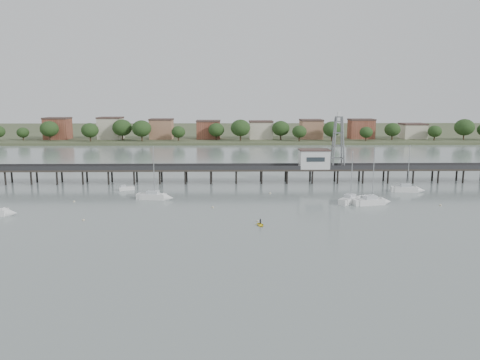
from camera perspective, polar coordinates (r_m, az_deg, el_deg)
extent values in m
plane|color=slate|center=(71.62, -2.76, -9.14)|extent=(500.00, 500.00, 0.00)
cube|color=#2D2823|center=(129.13, -2.01, 1.30)|extent=(150.00, 5.00, 0.50)
cube|color=#333335|center=(126.63, -2.03, 1.49)|extent=(150.00, 0.12, 1.10)
cube|color=#333335|center=(131.38, -2.00, 1.80)|extent=(150.00, 0.12, 1.10)
cylinder|color=black|center=(127.57, -2.02, 0.30)|extent=(0.50, 0.50, 4.40)
cylinder|color=black|center=(131.31, -1.99, 0.58)|extent=(0.50, 0.50, 4.40)
cube|color=silver|center=(130.73, 9.01, 2.50)|extent=(8.00, 5.00, 5.00)
cube|color=#4C3833|center=(130.41, 9.05, 3.66)|extent=(8.40, 5.40, 0.30)
cube|color=slate|center=(131.02, 11.98, 7.54)|extent=(1.80, 1.80, 0.30)
cube|color=silver|center=(130.99, 11.99, 7.87)|extent=(0.90, 0.90, 1.20)
cube|color=white|center=(107.55, 15.59, -2.66)|extent=(6.42, 3.52, 1.65)
cone|color=white|center=(109.37, 17.35, -2.54)|extent=(2.95, 2.82, 2.36)
cube|color=silver|center=(107.30, 15.62, -2.05)|extent=(3.02, 2.39, 0.75)
cylinder|color=#A5A8AA|center=(106.54, 15.96, 0.77)|extent=(0.18, 0.18, 11.39)
cylinder|color=#A5A8AA|center=(106.72, 15.15, -1.79)|extent=(3.50, 0.82, 0.12)
cube|color=white|center=(110.80, -10.55, -2.08)|extent=(6.27, 3.35, 1.65)
cone|color=white|center=(109.60, -8.72, -2.16)|extent=(2.86, 2.73, 2.32)
cube|color=silver|center=(110.56, -10.57, -1.49)|extent=(2.94, 2.30, 0.75)
cylinder|color=#A5A8AA|center=(109.49, -10.46, 1.19)|extent=(0.18, 0.18, 11.16)
cylinder|color=#A5A8AA|center=(110.79, -11.06, -1.19)|extent=(3.44, 0.75, 0.12)
cone|color=white|center=(105.05, -26.16, -3.64)|extent=(2.68, 2.51, 2.45)
cube|color=white|center=(124.57, 19.54, -1.15)|extent=(5.86, 2.94, 1.65)
cone|color=white|center=(125.39, 21.10, -1.18)|extent=(2.62, 2.48, 2.18)
cube|color=silver|center=(124.35, 19.57, -0.62)|extent=(2.71, 2.07, 0.75)
cylinder|color=#A5A8AA|center=(123.66, 19.88, 1.61)|extent=(0.18, 0.18, 10.52)
cylinder|color=#A5A8AA|center=(124.05, 19.16, -0.36)|extent=(3.26, 0.57, 0.12)
cube|color=white|center=(108.04, 13.24, -2.50)|extent=(5.45, 5.53, 1.65)
cone|color=white|center=(111.02, 14.14, -2.20)|extent=(3.18, 3.18, 2.17)
cube|color=silver|center=(107.79, 13.27, -1.89)|extent=(2.98, 2.99, 0.75)
cylinder|color=#A5A8AA|center=(107.23, 13.48, 0.70)|extent=(0.18, 0.18, 10.48)
cylinder|color=#A5A8AA|center=(106.89, 13.03, -1.68)|extent=(2.35, 2.43, 0.12)
cube|color=white|center=(122.94, -13.65, -1.04)|extent=(4.14, 2.82, 1.06)
cube|color=silver|center=(122.72, -14.06, -0.77)|extent=(1.64, 1.64, 0.64)
imported|color=yellow|center=(87.31, 2.49, -5.56)|extent=(1.72, 0.89, 2.31)
imported|color=black|center=(87.31, 2.49, -5.56)|extent=(0.67, 1.15, 0.26)
ellipsoid|color=beige|center=(101.08, -3.35, -3.34)|extent=(0.56, 0.56, 0.39)
ellipsoid|color=beige|center=(112.96, -19.58, -2.48)|extent=(0.56, 0.56, 0.39)
ellipsoid|color=beige|center=(111.92, 23.24, -2.83)|extent=(0.56, 0.56, 0.39)
ellipsoid|color=beige|center=(95.64, -18.53, -4.65)|extent=(0.56, 0.56, 0.39)
ellipsoid|color=beige|center=(115.58, 15.33, -1.97)|extent=(0.56, 0.56, 0.39)
ellipsoid|color=beige|center=(90.06, 2.17, -5.02)|extent=(0.56, 0.56, 0.39)
ellipsoid|color=beige|center=(115.50, 3.69, -1.63)|extent=(0.56, 0.56, 0.39)
cube|color=#475133|center=(313.43, -1.47, 5.94)|extent=(500.00, 170.00, 1.40)
cube|color=brown|center=(267.57, -21.32, 5.64)|extent=(13.00, 10.50, 9.00)
cube|color=brown|center=(259.26, -15.48, 5.84)|extent=(13.00, 10.50, 9.00)
cube|color=brown|center=(253.94, -9.54, 5.98)|extent=(13.00, 10.50, 9.00)
cube|color=brown|center=(251.50, -3.86, 6.06)|extent=(13.00, 10.50, 9.00)
cube|color=brown|center=(251.71, 2.55, 6.07)|extent=(13.00, 10.50, 9.00)
cube|color=brown|center=(254.84, 8.66, 6.02)|extent=(13.00, 10.50, 9.00)
cube|color=brown|center=(260.74, 14.55, 5.90)|extent=(13.00, 10.50, 9.00)
cube|color=brown|center=(269.60, 20.32, 5.73)|extent=(13.00, 10.50, 9.00)
ellipsoid|color=#193315|center=(239.23, -1.59, 5.94)|extent=(8.00, 8.00, 6.80)
ellipsoid|color=#193315|center=(266.68, 25.28, 5.41)|extent=(8.00, 8.00, 6.80)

